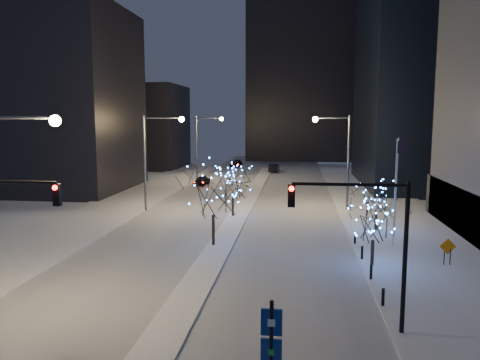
% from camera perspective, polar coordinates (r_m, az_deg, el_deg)
% --- Properties ---
extents(ground, '(160.00, 160.00, 0.00)m').
position_cam_1_polar(ground, '(22.63, -8.79, -17.87)').
color(ground, white).
rests_on(ground, ground).
extents(road, '(20.00, 130.00, 0.02)m').
position_cam_1_polar(road, '(55.77, 1.04, -2.43)').
color(road, '#B4BAC4').
rests_on(road, ground).
extents(median, '(2.00, 80.00, 0.15)m').
position_cam_1_polar(median, '(50.87, 0.45, -3.32)').
color(median, silver).
rests_on(median, ground).
extents(east_sidewalk, '(10.00, 90.00, 0.15)m').
position_cam_1_polar(east_sidewalk, '(41.81, 19.76, -6.18)').
color(east_sidewalk, silver).
rests_on(east_sidewalk, ground).
extents(west_sidewalk, '(8.00, 90.00, 0.15)m').
position_cam_1_polar(west_sidewalk, '(45.30, -19.04, -5.10)').
color(west_sidewalk, silver).
rests_on(west_sidewalk, ground).
extents(filler_west_near, '(22.00, 18.00, 24.00)m').
position_cam_1_polar(filler_west_near, '(68.55, -22.72, 8.92)').
color(filler_west_near, black).
rests_on(filler_west_near, ground).
extents(filler_west_far, '(18.00, 16.00, 16.00)m').
position_cam_1_polar(filler_west_far, '(95.10, -12.52, 6.37)').
color(filler_west_far, black).
rests_on(filler_west_far, ground).
extents(horizon_block, '(24.00, 14.00, 42.00)m').
position_cam_1_polar(horizon_block, '(112.20, 7.36, 13.29)').
color(horizon_block, black).
rests_on(horizon_block, ground).
extents(street_lamp_w_near, '(4.40, 0.56, 10.00)m').
position_cam_1_polar(street_lamp_w_near, '(26.33, -26.90, -0.20)').
color(street_lamp_w_near, '#595E66').
rests_on(street_lamp_w_near, ground).
extents(street_lamp_w_mid, '(4.40, 0.56, 10.00)m').
position_cam_1_polar(street_lamp_w_mid, '(48.99, -10.42, 3.71)').
color(street_lamp_w_mid, '#595E66').
rests_on(street_lamp_w_mid, ground).
extents(street_lamp_w_far, '(4.40, 0.56, 10.00)m').
position_cam_1_polar(street_lamp_w_far, '(73.18, -4.53, 5.04)').
color(street_lamp_w_far, '#595E66').
rests_on(street_lamp_w_far, ground).
extents(street_lamp_east, '(3.90, 0.56, 10.00)m').
position_cam_1_polar(street_lamp_east, '(49.92, 12.06, 3.68)').
color(street_lamp_east, '#595E66').
rests_on(street_lamp_east, ground).
extents(traffic_signal_east, '(5.26, 0.43, 7.00)m').
position_cam_1_polar(traffic_signal_east, '(21.44, 15.51, -5.99)').
color(traffic_signal_east, black).
rests_on(traffic_signal_east, ground).
extents(flagpoles, '(1.35, 2.60, 8.00)m').
position_cam_1_polar(flagpoles, '(37.97, 18.58, -0.22)').
color(flagpoles, silver).
rests_on(flagpoles, east_sidewalk).
extents(bollards, '(0.16, 12.16, 0.90)m').
position_cam_1_polar(bollards, '(31.30, 15.14, -9.57)').
color(bollards, black).
rests_on(bollards, east_sidewalk).
extents(car_near, '(2.11, 4.14, 1.35)m').
position_cam_1_polar(car_near, '(67.86, -4.69, -0.09)').
color(car_near, black).
rests_on(car_near, ground).
extents(car_mid, '(1.85, 4.52, 1.46)m').
position_cam_1_polar(car_mid, '(84.79, 4.16, 1.48)').
color(car_mid, black).
rests_on(car_mid, ground).
extents(car_far, '(2.31, 4.63, 1.29)m').
position_cam_1_polar(car_far, '(93.62, -0.45, 2.02)').
color(car_far, black).
rests_on(car_far, ground).
extents(holiday_tree_median_near, '(5.23, 5.23, 6.30)m').
position_cam_1_polar(holiday_tree_median_near, '(34.99, -3.31, -1.36)').
color(holiday_tree_median_near, black).
rests_on(holiday_tree_median_near, median).
extents(holiday_tree_median_far, '(4.75, 4.75, 5.05)m').
position_cam_1_polar(holiday_tree_median_far, '(45.56, -0.88, -0.34)').
color(holiday_tree_median_far, black).
rests_on(holiday_tree_median_far, median).
extents(holiday_tree_plaza_near, '(4.34, 4.34, 4.48)m').
position_cam_1_polar(holiday_tree_plaza_near, '(31.57, 15.97, -4.81)').
color(holiday_tree_plaza_near, black).
rests_on(holiday_tree_plaza_near, east_sidewalk).
extents(holiday_tree_plaza_far, '(4.44, 4.44, 4.37)m').
position_cam_1_polar(holiday_tree_plaza_far, '(41.39, 16.33, -2.20)').
color(holiday_tree_plaza_far, black).
rests_on(holiday_tree_plaza_far, east_sidewalk).
extents(wayfinding_sign, '(0.69, 0.13, 3.90)m').
position_cam_1_polar(wayfinding_sign, '(16.05, 3.84, -19.46)').
color(wayfinding_sign, black).
rests_on(wayfinding_sign, ground).
extents(construction_sign, '(1.08, 0.13, 1.78)m').
position_cam_1_polar(construction_sign, '(33.61, 23.99, -7.69)').
color(construction_sign, black).
rests_on(construction_sign, east_sidewalk).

